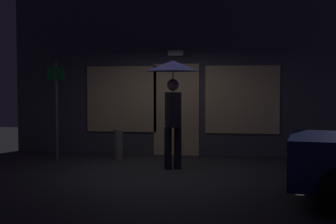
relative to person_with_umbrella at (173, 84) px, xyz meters
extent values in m
plane|color=#2D2D33|center=(-0.20, -0.23, -1.72)|extent=(18.00, 18.00, 0.00)
cube|color=#4C4C56|center=(-0.20, 2.12, 0.41)|extent=(8.14, 0.30, 4.25)
cube|color=#F9D199|center=(-0.20, 1.95, -0.62)|extent=(1.10, 0.04, 2.20)
cube|color=#F9D199|center=(-1.55, 1.95, -0.37)|extent=(1.73, 0.04, 1.60)
cube|color=#F9D199|center=(1.37, 1.95, -0.37)|extent=(1.73, 0.04, 1.60)
cube|color=white|center=(-0.20, 1.87, 0.73)|extent=(0.36, 0.16, 0.12)
cylinder|color=black|center=(-0.09, -0.03, -1.29)|extent=(0.15, 0.15, 0.85)
cylinder|color=black|center=(0.09, 0.03, -1.29)|extent=(0.15, 0.15, 0.85)
cube|color=black|center=(0.00, 0.00, -0.52)|extent=(0.38, 0.51, 0.69)
cube|color=silver|center=(0.12, -0.04, -0.52)|extent=(0.07, 0.14, 0.55)
cube|color=red|center=(0.12, -0.04, -0.54)|extent=(0.04, 0.06, 0.44)
sphere|color=#AE7478|center=(0.00, 0.00, -0.02)|extent=(0.24, 0.24, 0.24)
cylinder|color=slate|center=(0.00, 0.00, -0.01)|extent=(0.02, 0.02, 0.94)
cone|color=#14144C|center=(0.00, 0.00, 0.36)|extent=(1.10, 1.10, 0.21)
cylinder|color=#595B60|center=(-2.76, 0.77, -0.62)|extent=(0.07, 0.07, 2.20)
cube|color=#198C33|center=(-2.76, 0.75, 0.23)|extent=(0.40, 0.02, 0.30)
cylinder|color=slate|center=(-1.42, 1.09, -1.38)|extent=(0.21, 0.21, 0.68)
camera|label=1|loc=(1.38, -9.59, -0.04)|focal=51.87mm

